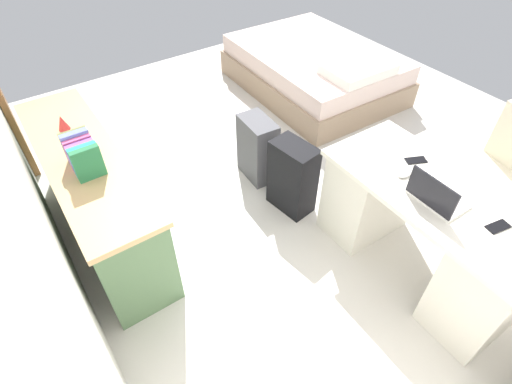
{
  "coord_description": "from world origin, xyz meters",
  "views": [
    {
      "loc": [
        -2.12,
        1.86,
        2.41
      ],
      "look_at": [
        -0.55,
        0.78,
        0.6
      ],
      "focal_mm": 28.14,
      "sensor_mm": 36.0,
      "label": 1
    }
  ],
  "objects_px": {
    "suitcase_black": "(292,177)",
    "cell_phone_by_mouse": "(416,160)",
    "desk": "(423,231)",
    "bed": "(314,70)",
    "office_chair": "(491,179)",
    "cell_phone_near_laptop": "(498,227)",
    "computer_mouse": "(404,174)",
    "laptop": "(436,196)",
    "figurine_small": "(62,123)",
    "credenza": "(96,195)",
    "suitcase_spare_grey": "(258,149)"
  },
  "relations": [
    {
      "from": "suitcase_black",
      "to": "cell_phone_by_mouse",
      "type": "bearing_deg",
      "value": -155.21
    },
    {
      "from": "desk",
      "to": "bed",
      "type": "relative_size",
      "value": 0.75
    },
    {
      "from": "office_chair",
      "to": "cell_phone_near_laptop",
      "type": "relative_size",
      "value": 6.91
    },
    {
      "from": "cell_phone_near_laptop",
      "to": "computer_mouse",
      "type": "bearing_deg",
      "value": 19.08
    },
    {
      "from": "desk",
      "to": "cell_phone_near_laptop",
      "type": "height_order",
      "value": "cell_phone_near_laptop"
    },
    {
      "from": "laptop",
      "to": "figurine_small",
      "type": "relative_size",
      "value": 2.86
    },
    {
      "from": "bed",
      "to": "laptop",
      "type": "xyz_separation_m",
      "value": [
        -2.4,
        1.21,
        0.55
      ]
    },
    {
      "from": "credenza",
      "to": "cell_phone_by_mouse",
      "type": "distance_m",
      "value": 2.25
    },
    {
      "from": "desk",
      "to": "cell_phone_near_laptop",
      "type": "distance_m",
      "value": 0.51
    },
    {
      "from": "desk",
      "to": "cell_phone_near_laptop",
      "type": "relative_size",
      "value": 10.69
    },
    {
      "from": "credenza",
      "to": "suitcase_black",
      "type": "xyz_separation_m",
      "value": [
        -0.59,
        -1.36,
        -0.08
      ]
    },
    {
      "from": "office_chair",
      "to": "cell_phone_near_laptop",
      "type": "height_order",
      "value": "office_chair"
    },
    {
      "from": "suitcase_black",
      "to": "credenza",
      "type": "bearing_deg",
      "value": 58.68
    },
    {
      "from": "suitcase_black",
      "to": "suitcase_spare_grey",
      "type": "bearing_deg",
      "value": -7.59
    },
    {
      "from": "desk",
      "to": "figurine_small",
      "type": "relative_size",
      "value": 13.21
    },
    {
      "from": "suitcase_black",
      "to": "computer_mouse",
      "type": "height_order",
      "value": "computer_mouse"
    },
    {
      "from": "computer_mouse",
      "to": "cell_phone_by_mouse",
      "type": "height_order",
      "value": "computer_mouse"
    },
    {
      "from": "cell_phone_near_laptop",
      "to": "cell_phone_by_mouse",
      "type": "height_order",
      "value": "same"
    },
    {
      "from": "laptop",
      "to": "computer_mouse",
      "type": "distance_m",
      "value": 0.27
    },
    {
      "from": "bed",
      "to": "figurine_small",
      "type": "bearing_deg",
      "value": 99.0
    },
    {
      "from": "credenza",
      "to": "bed",
      "type": "relative_size",
      "value": 0.93
    },
    {
      "from": "desk",
      "to": "office_chair",
      "type": "bearing_deg",
      "value": -87.83
    },
    {
      "from": "suitcase_black",
      "to": "figurine_small",
      "type": "bearing_deg",
      "value": 47.5
    },
    {
      "from": "laptop",
      "to": "cell_phone_near_laptop",
      "type": "bearing_deg",
      "value": -158.12
    },
    {
      "from": "suitcase_spare_grey",
      "to": "desk",
      "type": "bearing_deg",
      "value": -163.6
    },
    {
      "from": "desk",
      "to": "office_chair",
      "type": "relative_size",
      "value": 1.55
    },
    {
      "from": "bed",
      "to": "computer_mouse",
      "type": "bearing_deg",
      "value": 151.53
    },
    {
      "from": "suitcase_spare_grey",
      "to": "cell_phone_by_mouse",
      "type": "xyz_separation_m",
      "value": [
        -1.18,
        -0.45,
        0.46
      ]
    },
    {
      "from": "bed",
      "to": "cell_phone_by_mouse",
      "type": "relative_size",
      "value": 14.29
    },
    {
      "from": "desk",
      "to": "suitcase_black",
      "type": "height_order",
      "value": "desk"
    },
    {
      "from": "office_chair",
      "to": "desk",
      "type": "bearing_deg",
      "value": 92.17
    },
    {
      "from": "suitcase_black",
      "to": "cell_phone_by_mouse",
      "type": "relative_size",
      "value": 4.53
    },
    {
      "from": "desk",
      "to": "figurine_small",
      "type": "height_order",
      "value": "figurine_small"
    },
    {
      "from": "figurine_small",
      "to": "cell_phone_by_mouse",
      "type": "bearing_deg",
      "value": -132.41
    },
    {
      "from": "suitcase_black",
      "to": "cell_phone_by_mouse",
      "type": "height_order",
      "value": "cell_phone_by_mouse"
    },
    {
      "from": "bed",
      "to": "cell_phone_near_laptop",
      "type": "height_order",
      "value": "cell_phone_near_laptop"
    },
    {
      "from": "office_chair",
      "to": "laptop",
      "type": "bearing_deg",
      "value": 93.79
    },
    {
      "from": "bed",
      "to": "office_chair",
      "type": "bearing_deg",
      "value": 172.66
    },
    {
      "from": "desk",
      "to": "figurine_small",
      "type": "xyz_separation_m",
      "value": [
        1.93,
        1.68,
        0.43
      ]
    },
    {
      "from": "bed",
      "to": "suitcase_black",
      "type": "bearing_deg",
      "value": 134.19
    },
    {
      "from": "desk",
      "to": "suitcase_black",
      "type": "relative_size",
      "value": 2.36
    },
    {
      "from": "cell_phone_near_laptop",
      "to": "bed",
      "type": "bearing_deg",
      "value": -10.69
    },
    {
      "from": "credenza",
      "to": "computer_mouse",
      "type": "height_order",
      "value": "computer_mouse"
    },
    {
      "from": "suitcase_spare_grey",
      "to": "laptop",
      "type": "bearing_deg",
      "value": -167.74
    },
    {
      "from": "desk",
      "to": "credenza",
      "type": "xyz_separation_m",
      "value": [
        1.58,
        1.68,
        -0.0
      ]
    },
    {
      "from": "bed",
      "to": "suitcase_spare_grey",
      "type": "xyz_separation_m",
      "value": [
        -0.9,
        1.43,
        0.04
      ]
    },
    {
      "from": "office_chair",
      "to": "cell_phone_by_mouse",
      "type": "bearing_deg",
      "value": 69.65
    },
    {
      "from": "office_chair",
      "to": "bed",
      "type": "xyz_separation_m",
      "value": [
        2.34,
        -0.3,
        -0.18
      ]
    },
    {
      "from": "laptop",
      "to": "cell_phone_near_laptop",
      "type": "relative_size",
      "value": 2.31
    },
    {
      "from": "suitcase_black",
      "to": "figurine_small",
      "type": "height_order",
      "value": "figurine_small"
    }
  ]
}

